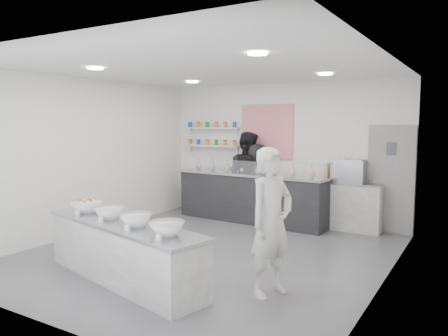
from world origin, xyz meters
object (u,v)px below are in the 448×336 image
Objects in this scene: prep_counter at (123,252)px; staff_left at (247,176)px; woman_prep at (271,222)px; staff_right at (256,182)px; espresso_ledge at (348,207)px; back_bar at (250,198)px; espresso_machine at (350,172)px.

staff_left reaches higher than prep_counter.
staff_right is (-2.06, 3.68, -0.08)m from woman_prep.
woman_prep reaches higher than prep_counter.
staff_left reaches higher than woman_prep.
prep_counter is at bearing -112.83° from espresso_ledge.
espresso_ledge is (1.85, 4.40, 0.08)m from prep_counter.
back_bar is at bearing 50.69° from woman_prep.
woman_prep is 4.34m from staff_left.
prep_counter is 0.86× the size of back_bar.
woman_prep is (0.07, -3.80, 0.44)m from espresso_ledge.
staff_right reaches higher than espresso_ledge.
espresso_machine is 0.32× the size of woman_prep.
woman_prep is at bearing -88.98° from espresso_ledge.
back_bar is 2.66× the size of espresso_ledge.
staff_left is at bearing -177.01° from espresso_machine.
espresso_machine is at bearing -169.31° from staff_left.
espresso_machine is at bearing 20.24° from woman_prep.
woman_prep is at bearing 31.02° from prep_counter.
woman_prep is 0.95× the size of staff_left.
back_bar is 4.04m from woman_prep.
staff_left is (-2.29, 3.68, 0.05)m from woman_prep.
staff_left reaches higher than back_bar.
staff_left is (-2.24, -0.12, -0.21)m from espresso_machine.
espresso_ledge is at bearing 20.47° from woman_prep.
staff_right is at bearing 89.21° from back_bar.
prep_counter is at bearing 100.57° from staff_right.
back_bar is 5.84× the size of espresso_machine.
staff_right is at bearing -176.65° from espresso_ledge.
prep_counter is 4.78m from espresso_ledge.
back_bar is at bearing -169.76° from espresso_machine.
woman_prep is at bearing -55.25° from back_bar.
espresso_machine is (1.87, 4.40, 0.78)m from prep_counter.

